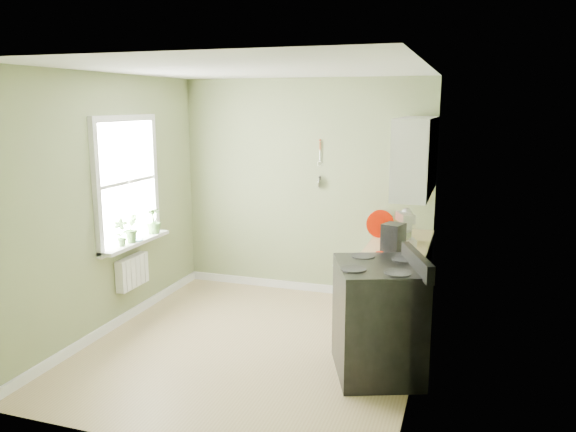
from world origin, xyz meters
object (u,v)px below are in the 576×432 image
(stove, at_px, (378,319))
(stand_mixer, at_px, (405,230))
(coffee_maker, at_px, (393,240))
(kettle, at_px, (386,221))

(stove, xyz_separation_m, stand_mixer, (0.07, 1.22, 0.56))
(stand_mixer, xyz_separation_m, coffee_maker, (-0.06, -0.49, -0.01))
(stand_mixer, bearing_deg, stove, -93.30)
(coffee_maker, bearing_deg, stand_mixer, 83.36)
(stove, distance_m, coffee_maker, 0.91)
(kettle, bearing_deg, coffee_maker, -78.58)
(stand_mixer, xyz_separation_m, kettle, (-0.30, 0.70, -0.06))
(stove, relative_size, coffee_maker, 3.56)
(stove, distance_m, kettle, 1.99)
(kettle, bearing_deg, stove, -83.20)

